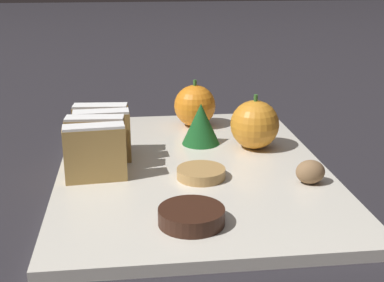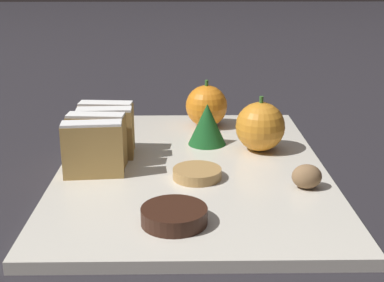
{
  "view_description": "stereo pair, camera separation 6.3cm",
  "coord_description": "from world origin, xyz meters",
  "px_view_note": "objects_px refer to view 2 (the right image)",
  "views": [
    {
      "loc": [
        -0.07,
        -0.59,
        0.24
      ],
      "look_at": [
        0.0,
        0.0,
        0.04
      ],
      "focal_mm": 50.0,
      "sensor_mm": 36.0,
      "label": 1
    },
    {
      "loc": [
        -0.01,
        -0.6,
        0.24
      ],
      "look_at": [
        0.0,
        0.0,
        0.04
      ],
      "focal_mm": 50.0,
      "sensor_mm": 36.0,
      "label": 2
    }
  ],
  "objects_px": {
    "walnut": "(307,176)",
    "orange_far": "(206,106)",
    "chocolate_cookie": "(174,216)",
    "orange_near": "(260,127)"
  },
  "relations": [
    {
      "from": "walnut",
      "to": "orange_near",
      "type": "bearing_deg",
      "value": 105.37
    },
    {
      "from": "walnut",
      "to": "chocolate_cookie",
      "type": "relative_size",
      "value": 0.52
    },
    {
      "from": "walnut",
      "to": "chocolate_cookie",
      "type": "height_order",
      "value": "walnut"
    },
    {
      "from": "orange_near",
      "to": "walnut",
      "type": "xyz_separation_m",
      "value": [
        0.03,
        -0.12,
        -0.02
      ]
    },
    {
      "from": "orange_far",
      "to": "chocolate_cookie",
      "type": "xyz_separation_m",
      "value": [
        -0.04,
        -0.31,
        -0.02
      ]
    },
    {
      "from": "walnut",
      "to": "chocolate_cookie",
      "type": "bearing_deg",
      "value": -150.37
    },
    {
      "from": "orange_far",
      "to": "walnut",
      "type": "distance_m",
      "value": 0.25
    },
    {
      "from": "walnut",
      "to": "orange_far",
      "type": "bearing_deg",
      "value": 112.95
    },
    {
      "from": "orange_near",
      "to": "orange_far",
      "type": "xyz_separation_m",
      "value": [
        -0.06,
        0.11,
        -0.0
      ]
    },
    {
      "from": "orange_near",
      "to": "chocolate_cookie",
      "type": "xyz_separation_m",
      "value": [
        -0.11,
        -0.2,
        -0.02
      ]
    }
  ]
}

